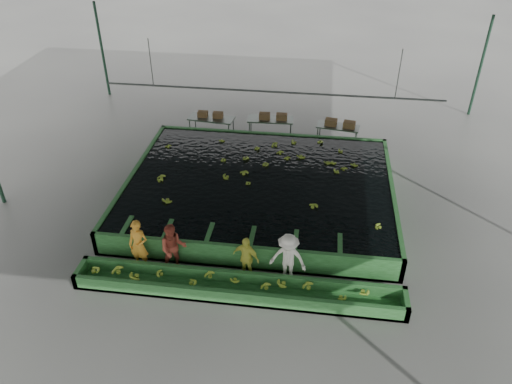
# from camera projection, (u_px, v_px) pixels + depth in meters

# --- Properties ---
(ground) EXTENTS (80.00, 80.00, 0.00)m
(ground) POSITION_uv_depth(u_px,v_px,m) (254.00, 223.00, 18.06)
(ground) COLOR slate
(ground) RESTS_ON ground
(shed_roof) EXTENTS (20.00, 22.00, 0.04)m
(shed_roof) POSITION_uv_depth(u_px,v_px,m) (254.00, 92.00, 15.29)
(shed_roof) COLOR slate
(shed_roof) RESTS_ON shed_posts
(shed_posts) EXTENTS (20.00, 22.00, 5.00)m
(shed_posts) POSITION_uv_depth(u_px,v_px,m) (254.00, 163.00, 16.67)
(shed_posts) COLOR #1E402C
(shed_posts) RESTS_ON ground
(flotation_tank) EXTENTS (10.00, 8.00, 0.90)m
(flotation_tank) POSITION_uv_depth(u_px,v_px,m) (260.00, 190.00, 19.04)
(flotation_tank) COLOR #307132
(flotation_tank) RESTS_ON ground
(tank_water) EXTENTS (9.70, 7.70, 0.00)m
(tank_water) POSITION_uv_depth(u_px,v_px,m) (260.00, 181.00, 18.82)
(tank_water) COLOR black
(tank_water) RESTS_ON flotation_tank
(sorting_trough) EXTENTS (10.00, 1.00, 0.50)m
(sorting_trough) POSITION_uv_depth(u_px,v_px,m) (237.00, 288.00, 14.95)
(sorting_trough) COLOR #307132
(sorting_trough) RESTS_ON ground
(cableway_rail) EXTENTS (0.08, 0.08, 14.00)m
(cableway_rail) POSITION_uv_depth(u_px,v_px,m) (271.00, 92.00, 20.52)
(cableway_rail) COLOR #59605B
(cableway_rail) RESTS_ON shed_roof
(rail_hanger_left) EXTENTS (0.04, 0.04, 2.00)m
(rail_hanger_left) POSITION_uv_depth(u_px,v_px,m) (151.00, 62.00, 20.53)
(rail_hanger_left) COLOR #59605B
(rail_hanger_left) RESTS_ON shed_roof
(rail_hanger_right) EXTENTS (0.04, 0.04, 2.00)m
(rail_hanger_right) POSITION_uv_depth(u_px,v_px,m) (399.00, 74.00, 19.40)
(rail_hanger_right) COLOR #59605B
(rail_hanger_right) RESTS_ON shed_roof
(worker_a) EXTENTS (0.69, 0.50, 1.77)m
(worker_a) POSITION_uv_depth(u_px,v_px,m) (139.00, 245.00, 15.63)
(worker_a) COLOR #F6A42D
(worker_a) RESTS_ON ground
(worker_b) EXTENTS (1.01, 0.89, 1.74)m
(worker_b) POSITION_uv_depth(u_px,v_px,m) (173.00, 248.00, 15.51)
(worker_b) COLOR #A4412E
(worker_b) RESTS_ON ground
(worker_c) EXTENTS (0.97, 0.65, 1.52)m
(worker_c) POSITION_uv_depth(u_px,v_px,m) (246.00, 258.00, 15.31)
(worker_c) COLOR #E1E54D
(worker_c) RESTS_ON ground
(worker_d) EXTENTS (1.22, 0.82, 1.75)m
(worker_d) POSITION_uv_depth(u_px,v_px,m) (288.00, 259.00, 15.10)
(worker_d) COLOR white
(worker_d) RESTS_ON ground
(packing_table_left) EXTENTS (2.19, 1.07, 0.96)m
(packing_table_left) POSITION_uv_depth(u_px,v_px,m) (212.00, 127.00, 23.46)
(packing_table_left) COLOR #59605B
(packing_table_left) RESTS_ON ground
(packing_table_mid) EXTENTS (2.15, 0.94, 0.96)m
(packing_table_mid) POSITION_uv_depth(u_px,v_px,m) (270.00, 128.00, 23.37)
(packing_table_mid) COLOR #59605B
(packing_table_mid) RESTS_ON ground
(packing_table_right) EXTENTS (2.01, 1.05, 0.87)m
(packing_table_right) POSITION_uv_depth(u_px,v_px,m) (337.00, 134.00, 22.91)
(packing_table_right) COLOR #59605B
(packing_table_right) RESTS_ON ground
(box_stack_left) EXTENTS (1.18, 0.34, 0.25)m
(box_stack_left) POSITION_uv_depth(u_px,v_px,m) (210.00, 117.00, 23.25)
(box_stack_left) COLOR brown
(box_stack_left) RESTS_ON packing_table_left
(box_stack_mid) EXTENTS (1.30, 0.40, 0.28)m
(box_stack_mid) POSITION_uv_depth(u_px,v_px,m) (273.00, 119.00, 23.06)
(box_stack_mid) COLOR brown
(box_stack_mid) RESTS_ON packing_table_mid
(box_stack_right) EXTENTS (1.40, 0.62, 0.29)m
(box_stack_right) POSITION_uv_depth(u_px,v_px,m) (340.00, 126.00, 22.64)
(box_stack_right) COLOR brown
(box_stack_right) RESTS_ON packing_table_right
(floating_bananas) EXTENTS (8.47, 5.78, 0.12)m
(floating_bananas) POSITION_uv_depth(u_px,v_px,m) (262.00, 170.00, 19.48)
(floating_bananas) COLOR #86A629
(floating_bananas) RESTS_ON tank_water
(trough_bananas) EXTENTS (9.05, 0.60, 0.12)m
(trough_bananas) POSITION_uv_depth(u_px,v_px,m) (237.00, 284.00, 14.86)
(trough_bananas) COLOR #86A629
(trough_bananas) RESTS_ON sorting_trough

